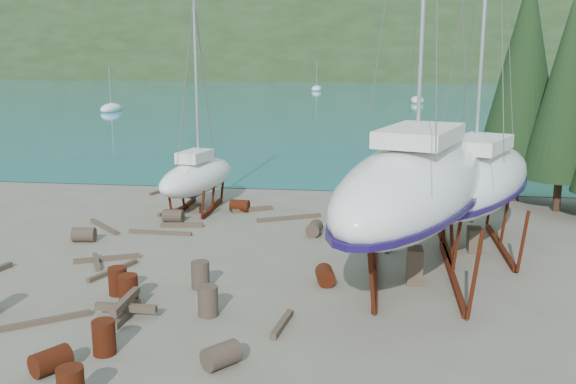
# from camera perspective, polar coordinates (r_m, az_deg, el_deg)

# --- Properties ---
(ground) EXTENTS (600.00, 600.00, 0.00)m
(ground) POSITION_cam_1_polar(r_m,az_deg,el_deg) (20.89, -3.34, -8.44)
(ground) COLOR #5E574A
(ground) RESTS_ON ground
(bay_water) EXTENTS (700.00, 700.00, 0.00)m
(bay_water) POSITION_cam_1_polar(r_m,az_deg,el_deg) (334.27, 7.23, 10.88)
(bay_water) COLOR #1B6B8A
(bay_water) RESTS_ON ground
(far_hill) EXTENTS (800.00, 360.00, 110.00)m
(far_hill) POSITION_cam_1_polar(r_m,az_deg,el_deg) (339.27, 7.24, 10.90)
(far_hill) COLOR black
(far_hill) RESTS_ON ground
(far_house_left) EXTENTS (6.60, 5.60, 5.60)m
(far_house_left) POSITION_cam_1_polar(r_m,az_deg,el_deg) (218.73, -9.39, 10.91)
(far_house_left) COLOR beige
(far_house_left) RESTS_ON ground
(far_house_center) EXTENTS (6.60, 5.60, 5.60)m
(far_house_center) POSITION_cam_1_polar(r_m,az_deg,el_deg) (210.57, 1.28, 11.03)
(far_house_center) COLOR beige
(far_house_center) RESTS_ON ground
(far_house_right) EXTENTS (6.60, 5.60, 5.60)m
(far_house_right) POSITION_cam_1_polar(r_m,az_deg,el_deg) (210.85, 15.15, 10.61)
(far_house_right) COLOR beige
(far_house_right) RESTS_ON ground
(cypress_near_right) EXTENTS (3.60, 3.60, 10.00)m
(cypress_near_right) POSITION_cam_1_polar(r_m,az_deg,el_deg) (32.39, 23.55, 8.44)
(cypress_near_right) COLOR black
(cypress_near_right) RESTS_ON ground
(cypress_back_left) EXTENTS (4.14, 4.14, 11.50)m
(cypress_back_left) POSITION_cam_1_polar(r_m,az_deg,el_deg) (33.94, 20.30, 10.30)
(cypress_back_left) COLOR black
(cypress_back_left) RESTS_ON ground
(moored_boat_left) EXTENTS (2.00, 5.00, 6.05)m
(moored_boat_left) POSITION_cam_1_polar(r_m,az_deg,el_deg) (86.37, -15.45, 7.16)
(moored_boat_left) COLOR white
(moored_boat_left) RESTS_ON ground
(moored_boat_mid) EXTENTS (2.00, 5.00, 6.05)m
(moored_boat_mid) POSITION_cam_1_polar(r_m,az_deg,el_deg) (99.61, 11.40, 7.98)
(moored_boat_mid) COLOR white
(moored_boat_mid) RESTS_ON ground
(moored_boat_far) EXTENTS (2.00, 5.00, 6.05)m
(moored_boat_far) POSITION_cam_1_polar(r_m,az_deg,el_deg) (129.90, 2.55, 9.14)
(moored_boat_far) COLOR white
(moored_boat_far) RESTS_ON ground
(large_sailboat_near) EXTENTS (7.49, 13.10, 19.83)m
(large_sailboat_near) POSITION_cam_1_polar(r_m,az_deg,el_deg) (21.38, 11.38, 0.72)
(large_sailboat_near) COLOR white
(large_sailboat_near) RESTS_ON ground
(large_sailboat_far) EXTENTS (7.00, 10.69, 16.40)m
(large_sailboat_far) POSITION_cam_1_polar(r_m,az_deg,el_deg) (25.30, 16.38, 1.05)
(large_sailboat_far) COLOR white
(large_sailboat_far) RESTS_ON ground
(small_sailboat_shore) EXTENTS (3.24, 6.54, 10.03)m
(small_sailboat_shore) POSITION_cam_1_polar(r_m,az_deg,el_deg) (30.72, -8.08, 1.41)
(small_sailboat_shore) COLOR white
(small_sailboat_shore) RESTS_ON ground
(worker) EXTENTS (0.58, 0.73, 1.77)m
(worker) POSITION_cam_1_polar(r_m,az_deg,el_deg) (24.39, 8.96, -3.34)
(worker) COLOR navy
(worker) RESTS_ON ground
(drum_1) EXTENTS (1.01, 1.05, 0.58)m
(drum_1) POSITION_cam_1_polar(r_m,az_deg,el_deg) (15.92, -5.94, -14.24)
(drum_1) COLOR #2D2823
(drum_1) RESTS_ON ground
(drum_4) EXTENTS (0.92, 0.65, 0.58)m
(drum_4) POSITION_cam_1_polar(r_m,az_deg,el_deg) (30.48, -4.31, -1.23)
(drum_4) COLOR #5D1E0F
(drum_4) RESTS_ON ground
(drum_5) EXTENTS (0.58, 0.58, 0.88)m
(drum_5) POSITION_cam_1_polar(r_m,az_deg,el_deg) (20.82, -7.79, -7.32)
(drum_5) COLOR #2D2823
(drum_5) RESTS_ON ground
(drum_6) EXTENTS (0.74, 0.97, 0.58)m
(drum_6) POSITION_cam_1_polar(r_m,az_deg,el_deg) (21.07, 3.32, -7.41)
(drum_6) COLOR #5D1E0F
(drum_6) RESTS_ON ground
(drum_9) EXTENTS (0.88, 0.59, 0.58)m
(drum_9) POSITION_cam_1_polar(r_m,az_deg,el_deg) (28.98, -10.16, -2.10)
(drum_9) COLOR #2D2823
(drum_9) RESTS_ON ground
(drum_10) EXTENTS (0.58, 0.58, 0.88)m
(drum_10) POSITION_cam_1_polar(r_m,az_deg,el_deg) (17.00, -16.04, -12.32)
(drum_10) COLOR #5D1E0F
(drum_10) RESTS_ON ground
(drum_11) EXTENTS (0.67, 0.94, 0.58)m
(drum_11) POSITION_cam_1_polar(r_m,az_deg,el_deg) (26.52, 2.37, -3.25)
(drum_11) COLOR #2D2823
(drum_11) RESTS_ON ground
(drum_12) EXTENTS (0.96, 1.05, 0.58)m
(drum_12) POSITION_cam_1_polar(r_m,az_deg,el_deg) (16.56, -20.33, -13.88)
(drum_12) COLOR #5D1E0F
(drum_12) RESTS_ON ground
(drum_13) EXTENTS (0.58, 0.58, 0.88)m
(drum_13) POSITION_cam_1_polar(r_m,az_deg,el_deg) (20.04, -14.00, -8.37)
(drum_13) COLOR #5D1E0F
(drum_13) RESTS_ON ground
(drum_14) EXTENTS (0.58, 0.58, 0.88)m
(drum_14) POSITION_cam_1_polar(r_m,az_deg,el_deg) (20.80, -14.89, -7.65)
(drum_14) COLOR #5D1E0F
(drum_14) RESTS_ON ground
(drum_15) EXTENTS (0.95, 0.69, 0.58)m
(drum_15) POSITION_cam_1_polar(r_m,az_deg,el_deg) (26.88, -17.68, -3.63)
(drum_15) COLOR #2D2823
(drum_15) RESTS_ON ground
(drum_17) EXTENTS (0.58, 0.58, 0.88)m
(drum_17) POSITION_cam_1_polar(r_m,az_deg,el_deg) (18.71, -7.12, -9.59)
(drum_17) COLOR #2D2823
(drum_17) RESTS_ON ground
(timber_0) EXTENTS (1.03, 2.19, 0.14)m
(timber_0) POSITION_cam_1_polar(r_m,az_deg,el_deg) (35.49, -10.93, 0.15)
(timber_0) COLOR brown
(timber_0) RESTS_ON ground
(timber_3) EXTENTS (2.19, 1.72, 0.15)m
(timber_3) POSITION_cam_1_polar(r_m,az_deg,el_deg) (19.42, -20.98, -10.68)
(timber_3) COLOR brown
(timber_3) RESTS_ON ground
(timber_4) EXTENTS (0.94, 1.59, 0.17)m
(timber_4) POSITION_cam_1_polar(r_m,az_deg,el_deg) (24.01, -16.65, -5.95)
(timber_4) COLOR brown
(timber_4) RESTS_ON ground
(timber_6) EXTENTS (1.82, 1.13, 0.19)m
(timber_6) POSITION_cam_1_polar(r_m,az_deg,el_deg) (30.56, -3.18, -1.55)
(timber_6) COLOR brown
(timber_6) RESTS_ON ground
(timber_7) EXTENTS (0.41, 1.75, 0.17)m
(timber_7) POSITION_cam_1_polar(r_m,az_deg,el_deg) (17.97, -0.53, -11.66)
(timber_7) COLOR brown
(timber_7) RESTS_ON ground
(timber_8) EXTENTS (1.84, 0.41, 0.19)m
(timber_8) POSITION_cam_1_polar(r_m,az_deg,el_deg) (28.14, -9.43, -2.91)
(timber_8) COLOR brown
(timber_8) RESTS_ON ground
(timber_9) EXTENTS (0.98, 2.11, 0.15)m
(timber_9) POSITION_cam_1_polar(r_m,az_deg,el_deg) (30.92, -10.08, -1.60)
(timber_9) COLOR brown
(timber_9) RESTS_ON ground
(timber_10) EXTENTS (2.77, 1.49, 0.16)m
(timber_10) POSITION_cam_1_polar(r_m,az_deg,el_deg) (29.01, 0.11, -2.31)
(timber_10) COLOR brown
(timber_10) RESTS_ON ground
(timber_11) EXTENTS (0.96, 2.22, 0.15)m
(timber_11) POSITION_cam_1_polar(r_m,az_deg,el_deg) (22.93, -15.30, -6.76)
(timber_11) COLOR brown
(timber_11) RESTS_ON ground
(timber_12) EXTENTS (2.17, 1.15, 0.17)m
(timber_12) POSITION_cam_1_polar(r_m,az_deg,el_deg) (24.28, -15.80, -5.70)
(timber_12) COLOR brown
(timber_12) RESTS_ON ground
(timber_15) EXTENTS (2.71, 0.24, 0.15)m
(timber_15) POSITION_cam_1_polar(r_m,az_deg,el_deg) (27.21, -11.31, -3.56)
(timber_15) COLOR brown
(timber_15) RESTS_ON ground
(timber_17) EXTENTS (2.04, 1.99, 0.16)m
(timber_17) POSITION_cam_1_polar(r_m,az_deg,el_deg) (28.69, -16.05, -2.97)
(timber_17) COLOR brown
(timber_17) RESTS_ON ground
(timber_pile_fore) EXTENTS (1.80, 1.80, 0.60)m
(timber_pile_fore) POSITION_cam_1_polar(r_m,az_deg,el_deg) (19.06, -14.21, -9.93)
(timber_pile_fore) COLOR brown
(timber_pile_fore) RESTS_ON ground
(timber_pile_aft) EXTENTS (1.80, 1.80, 0.60)m
(timber_pile_aft) POSITION_cam_1_polar(r_m,az_deg,el_deg) (26.16, 5.37, -3.50)
(timber_pile_aft) COLOR brown
(timber_pile_aft) RESTS_ON ground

